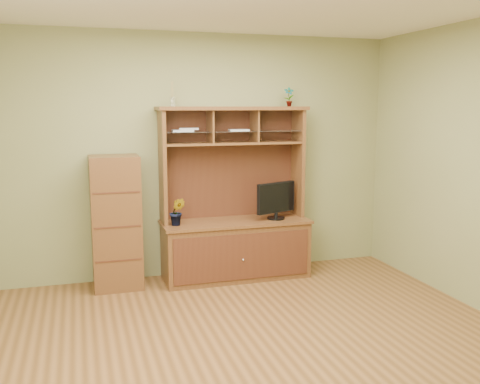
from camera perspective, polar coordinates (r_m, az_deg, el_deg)
name	(u,v)px	position (r m, az deg, el deg)	size (l,w,h in m)	color
room	(256,179)	(4.11, 1.70, 1.40)	(4.54, 4.04, 2.74)	#583719
media_hutch	(235,231)	(5.99, -0.57, -4.20)	(1.66, 0.61, 1.90)	#452613
monitor	(276,200)	(5.98, 3.88, -0.84)	(0.50, 0.23, 0.41)	black
orchid_plant	(177,212)	(5.70, -6.71, -2.10)	(0.16, 0.13, 0.30)	#2E511C
top_plant	(289,97)	(6.12, 5.24, 10.09)	(0.11, 0.08, 0.22)	#375D20
reed_diffuser	(172,97)	(5.75, -7.23, 10.07)	(0.05, 0.05, 0.26)	silver
magazines	(203,130)	(5.82, -3.95, 6.62)	(0.86, 0.19, 0.04)	silver
side_cabinet	(116,222)	(5.75, -13.08, -3.17)	(0.50, 0.46, 1.40)	#452613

